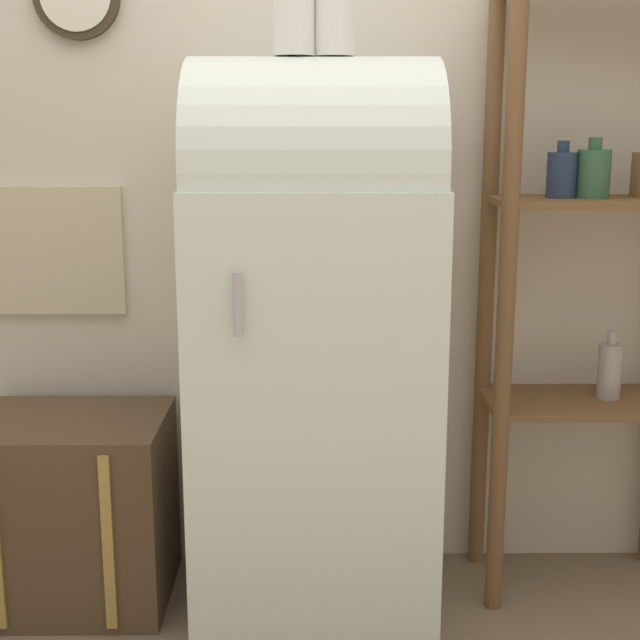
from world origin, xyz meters
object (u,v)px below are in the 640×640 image
(suitcase_trunk, at_px, (74,509))
(refrigerator, at_px, (315,335))
(vase_center, at_px, (335,10))
(vase_left, at_px, (295,1))

(suitcase_trunk, bearing_deg, refrigerator, -3.52)
(refrigerator, bearing_deg, vase_center, 0.25)
(suitcase_trunk, bearing_deg, vase_center, -3.25)
(suitcase_trunk, height_order, vase_center, vase_center)
(vase_left, bearing_deg, refrigerator, 11.16)
(refrigerator, xyz_separation_m, suitcase_trunk, (-0.73, 0.04, -0.55))
(suitcase_trunk, relative_size, vase_left, 1.93)
(refrigerator, bearing_deg, suitcase_trunk, 176.48)
(refrigerator, bearing_deg, vase_left, -168.84)
(refrigerator, relative_size, suitcase_trunk, 2.79)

